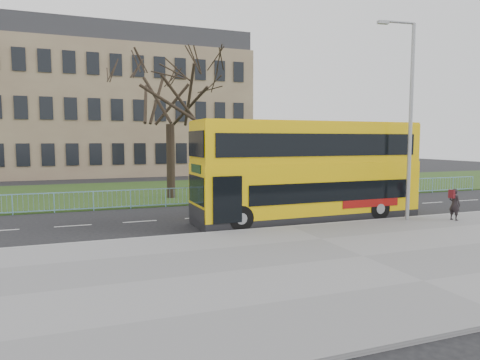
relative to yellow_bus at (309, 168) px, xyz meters
name	(u,v)px	position (x,y,z in m)	size (l,w,h in m)	color
ground	(275,223)	(-1.78, -0.06, -2.53)	(120.00, 120.00, 0.00)	black
pavement	(363,258)	(-1.78, -6.81, -2.47)	(80.00, 10.50, 0.12)	slate
kerb	(290,227)	(-1.78, -1.61, -2.46)	(80.00, 0.20, 0.14)	gray
grass_verge	(198,189)	(-1.78, 14.24, -2.49)	(80.00, 15.40, 0.08)	#243B15
guard_railing	(230,195)	(-1.78, 6.54, -1.98)	(40.00, 0.12, 1.10)	#76B0D1
bare_tree	(170,110)	(-4.78, 9.94, 3.35)	(8.12, 8.12, 11.60)	black
civic_building	(112,114)	(-6.78, 34.94, 4.47)	(30.00, 15.00, 14.00)	#806751
yellow_bus	(309,168)	(0.00, 0.00, 0.00)	(11.30, 2.88, 4.71)	#E4B709
pedestrian	(454,204)	(6.16, -2.99, -1.66)	(0.55, 0.36, 1.50)	black
street_lamp	(409,113)	(4.10, -2.04, 2.63)	(1.94, 0.42, 9.18)	#92969A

